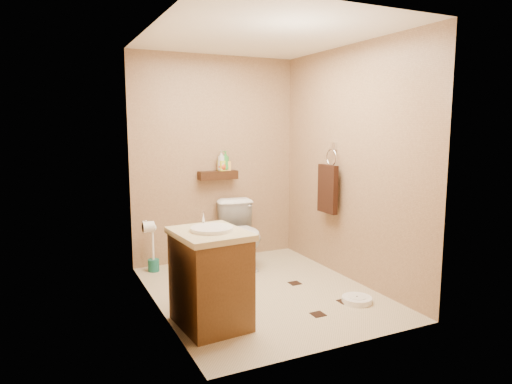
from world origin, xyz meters
TOP-DOWN VIEW (x-y plane):
  - ground at (0.00, 0.00)m, footprint 2.50×2.50m
  - wall_back at (0.00, 1.25)m, footprint 2.00×0.04m
  - wall_front at (0.00, -1.25)m, footprint 2.00×0.04m
  - wall_left at (-1.00, 0.00)m, footprint 0.04×2.50m
  - wall_right at (1.00, 0.00)m, footprint 0.04×2.50m
  - ceiling at (0.00, 0.00)m, footprint 2.00×2.50m
  - wall_shelf at (0.00, 1.17)m, footprint 0.46×0.14m
  - floor_accents at (0.04, -0.06)m, footprint 1.26×1.38m
  - toilet at (0.15, 0.83)m, footprint 0.49×0.76m
  - vanity at (-0.70, -0.49)m, footprint 0.58×0.68m
  - bathroom_scale at (0.66, -0.62)m, footprint 0.33×0.33m
  - toilet_brush at (-0.81, 1.07)m, footprint 0.12×0.12m
  - towel_ring at (0.91, 0.25)m, footprint 0.12×0.30m
  - toilet_paper at (-0.94, 0.65)m, footprint 0.12×0.11m
  - bottle_a at (0.04, 1.17)m, footprint 0.11×0.11m
  - bottle_b at (0.05, 1.17)m, footprint 0.09×0.09m
  - bottle_c at (0.05, 1.17)m, footprint 0.11×0.11m
  - bottle_d at (0.10, 1.17)m, footprint 0.12×0.12m
  - bottle_e at (0.11, 1.17)m, footprint 0.07×0.07m

SIDE VIEW (x-z plane):
  - ground at x=0.00m, z-range 0.00..0.00m
  - floor_accents at x=0.04m, z-range 0.00..0.01m
  - bathroom_scale at x=0.66m, z-range 0.00..0.05m
  - toilet_brush at x=-0.81m, z-range -0.08..0.46m
  - toilet at x=0.15m, z-range 0.00..0.74m
  - vanity at x=-0.70m, z-range -0.05..0.85m
  - toilet_paper at x=-0.94m, z-range 0.54..0.66m
  - towel_ring at x=0.91m, z-range 0.57..1.33m
  - wall_shelf at x=0.00m, z-range 0.97..1.07m
  - bottle_c at x=0.05m, z-range 1.07..1.21m
  - bottle_e at x=0.11m, z-range 1.07..1.23m
  - bottle_b at x=0.05m, z-range 1.07..1.25m
  - bottle_d at x=0.10m, z-range 1.07..1.30m
  - bottle_a at x=0.04m, z-range 1.07..1.31m
  - wall_back at x=0.00m, z-range 0.00..2.40m
  - wall_front at x=0.00m, z-range 0.00..2.40m
  - wall_left at x=-1.00m, z-range 0.00..2.40m
  - wall_right at x=1.00m, z-range 0.00..2.40m
  - ceiling at x=0.00m, z-range 2.39..2.41m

